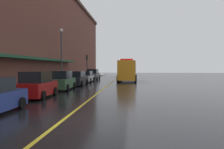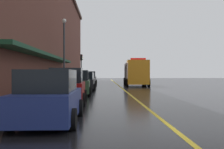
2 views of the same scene
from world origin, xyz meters
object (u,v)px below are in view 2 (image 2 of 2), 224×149
at_px(parked_car_0, 49,98).
at_px(parked_car_1, 67,87).
at_px(parking_meter_1, 65,80).
at_px(parking_meter_2, 50,83).
at_px(parking_meter_0, 72,79).
at_px(utility_truck, 136,73).
at_px(street_lamp_left, 64,46).
at_px(parked_car_2, 78,83).
at_px(parked_car_3, 85,82).
at_px(parked_car_5, 90,78).
at_px(parked_car_4, 87,80).
at_px(traffic_light_near, 81,63).
at_px(parking_meter_3, 76,78).

distance_m(parked_car_0, parked_car_1, 5.87).
distance_m(parked_car_0, parking_meter_1, 14.58).
bearing_deg(parking_meter_2, parking_meter_0, 90.00).
distance_m(utility_truck, street_lamp_left, 11.71).
relative_size(utility_truck, parking_meter_0, 5.72).
bearing_deg(parked_car_2, parked_car_3, -3.31).
distance_m(parked_car_5, parking_meter_1, 15.78).
relative_size(parked_car_5, parking_meter_0, 3.52).
relative_size(parked_car_4, parking_meter_1, 3.63).
xyz_separation_m(parked_car_4, parking_meter_1, (-1.34, -9.21, 0.29)).
distance_m(utility_truck, parking_meter_1, 13.60).
bearing_deg(traffic_light_near, parked_car_5, -32.16).
bearing_deg(parked_car_3, parked_car_1, 179.46).
bearing_deg(parking_meter_3, parked_car_2, -83.44).
distance_m(parked_car_2, parked_car_3, 5.68).
height_order(parked_car_4, parking_meter_3, parked_car_4).
relative_size(parked_car_1, parking_meter_2, 3.23).
relative_size(parked_car_1, street_lamp_left, 0.62).
height_order(parked_car_2, street_lamp_left, street_lamp_left).
bearing_deg(parked_car_3, parking_meter_3, 14.40).
height_order(parked_car_1, parking_meter_3, parked_car_1).
distance_m(parking_meter_2, street_lamp_left, 10.78).
height_order(parked_car_0, parked_car_3, parked_car_0).
xyz_separation_m(parked_car_3, traffic_light_near, (-1.43, 13.64, 2.34)).
height_order(parking_meter_1, street_lamp_left, street_lamp_left).
bearing_deg(parked_car_5, parked_car_2, -179.99).
bearing_deg(parked_car_0, parking_meter_1, 5.72).
xyz_separation_m(utility_truck, parking_meter_0, (-7.59, -6.12, -0.59)).
xyz_separation_m(parking_meter_2, parking_meter_3, (0.00, 15.69, 0.00)).
distance_m(parked_car_4, parking_meter_1, 9.32).
xyz_separation_m(parked_car_2, utility_truck, (6.25, 14.06, 0.78)).
height_order(parking_meter_1, traffic_light_near, traffic_light_near).
bearing_deg(parked_car_3, parking_meter_0, 33.62).
relative_size(parked_car_4, traffic_light_near, 1.12).
distance_m(parked_car_4, traffic_light_near, 7.80).
bearing_deg(utility_truck, parking_meter_2, -21.11).
bearing_deg(parking_meter_0, parked_car_5, 82.75).
height_order(parked_car_4, parked_car_5, parked_car_5).
bearing_deg(parking_meter_3, parked_car_4, 16.04).
xyz_separation_m(parking_meter_0, parking_meter_3, (0.00, 3.67, 0.00)).
height_order(parked_car_2, parked_car_3, parked_car_2).
height_order(parked_car_2, parked_car_5, parked_car_5).
relative_size(parked_car_4, utility_truck, 0.63).
distance_m(parked_car_5, parking_meter_2, 22.63).
xyz_separation_m(parking_meter_1, parking_meter_2, (0.00, -6.87, 0.00)).
height_order(parked_car_0, parked_car_1, parked_car_1).
relative_size(parked_car_4, parking_meter_2, 3.63).
bearing_deg(traffic_light_near, parked_car_2, -86.23).
distance_m(parked_car_5, parking_meter_0, 10.65).
relative_size(parked_car_3, street_lamp_left, 0.70).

